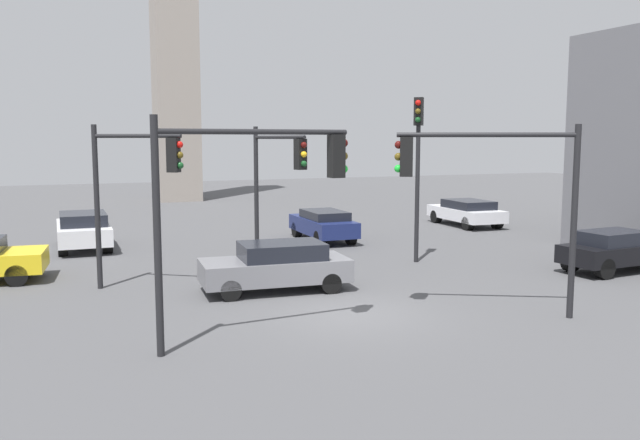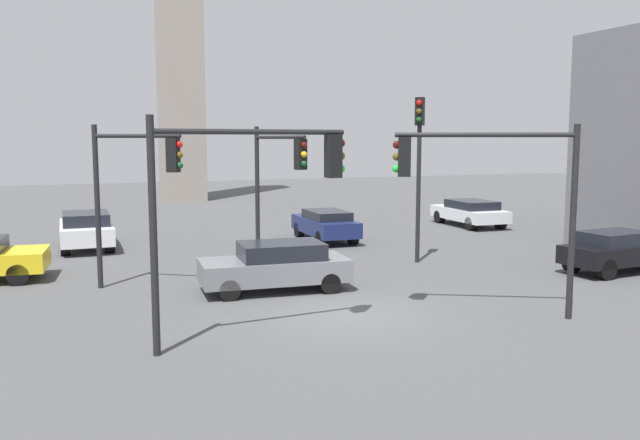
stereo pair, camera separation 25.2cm
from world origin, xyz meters
name	(u,v)px [view 2 (the right image)]	position (x,y,z in m)	size (l,w,h in m)	color
ground_plane	(348,314)	(0.00, 0.00, 0.00)	(109.68, 109.68, 0.00)	#4C4C4F
traffic_light_0	(135,176)	(-4.73, 4.83, 3.45)	(2.42, 1.70, 4.95)	black
traffic_light_1	(419,150)	(5.31, 5.62, 4.13)	(0.45, 0.48, 6.00)	black
traffic_light_2	(250,182)	(-2.97, -1.34, 3.58)	(4.55, 0.62, 5.01)	black
traffic_light_3	(486,178)	(3.12, -1.47, 3.54)	(4.05, 2.27, 4.89)	black
traffic_light_4	(278,170)	(0.16, 6.23, 3.45)	(0.94, 3.13, 4.96)	black
car_0	(325,224)	(4.11, 11.63, 0.75)	(1.88, 4.42, 1.37)	navy
car_3	(86,229)	(-5.88, 13.39, 0.81)	(2.05, 4.58, 1.52)	silver
car_4	(470,212)	(12.99, 13.47, 0.74)	(2.26, 4.68, 1.36)	silver
car_5	(276,266)	(-0.92, 3.20, 0.76)	(4.50, 2.22, 1.45)	slate
car_6	(617,250)	(10.66, 1.48, 0.76)	(4.04, 1.96, 1.42)	black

